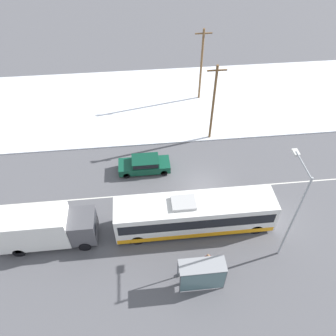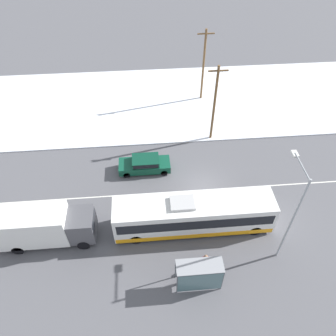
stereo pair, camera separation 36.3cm
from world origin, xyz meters
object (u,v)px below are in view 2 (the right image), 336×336
at_px(sedan_car, 145,164).
at_px(pedestrian_at_stop, 205,260).
at_px(box_truck, 41,226).
at_px(utility_pole_roadside, 214,104).
at_px(streetlamp, 293,207).
at_px(utility_pole_snowlot, 203,65).
at_px(bus_shelter, 200,275).
at_px(city_bus, 194,214).

xyz_separation_m(sedan_car, pedestrian_at_stop, (3.90, -10.30, 0.22)).
height_order(box_truck, utility_pole_roadside, utility_pole_roadside).
bearing_deg(streetlamp, utility_pole_roadside, 100.84).
xyz_separation_m(sedan_car, utility_pole_snowlot, (7.06, 11.43, 3.54)).
relative_size(bus_shelter, utility_pole_roadside, 0.38).
distance_m(city_bus, utility_pole_snowlot, 18.63).
bearing_deg(box_truck, bus_shelter, -23.21).
relative_size(box_truck, streetlamp, 0.89).
bearing_deg(box_truck, streetlamp, -7.70).
xyz_separation_m(box_truck, utility_pole_roadside, (14.76, 10.97, 2.46)).
relative_size(box_truck, pedestrian_at_stop, 4.45).
bearing_deg(streetlamp, bus_shelter, -158.73).
height_order(city_bus, utility_pole_roadside, utility_pole_roadside).
relative_size(pedestrian_at_stop, utility_pole_snowlot, 0.20).
relative_size(city_bus, box_truck, 1.65).
xyz_separation_m(box_truck, streetlamp, (17.30, -2.34, 3.38)).
height_order(streetlamp, utility_pole_roadside, streetlamp).
xyz_separation_m(city_bus, streetlamp, (5.91, -2.60, 3.64)).
distance_m(box_truck, sedan_car, 10.51).
xyz_separation_m(city_bus, utility_pole_roadside, (3.36, 10.70, 2.72)).
xyz_separation_m(pedestrian_at_stop, streetlamp, (5.56, 1.04, 4.17)).
xyz_separation_m(city_bus, box_truck, (-11.39, -0.26, 0.26)).
bearing_deg(city_bus, bus_shelter, -93.40).
bearing_deg(bus_shelter, city_bus, 86.60).
distance_m(utility_pole_roadside, utility_pole_snowlot, 7.38).
distance_m(city_bus, utility_pole_roadside, 11.54).
bearing_deg(utility_pole_roadside, streetlamp, -79.16).
xyz_separation_m(bus_shelter, utility_pole_snowlot, (3.81, 23.10, 2.66)).
distance_m(pedestrian_at_stop, bus_shelter, 1.66).
distance_m(bus_shelter, utility_pole_snowlot, 23.56).
relative_size(pedestrian_at_stop, bus_shelter, 0.53).
bearing_deg(utility_pole_roadside, utility_pole_snowlot, 88.86).
relative_size(box_truck, utility_pole_roadside, 0.91).
xyz_separation_m(city_bus, pedestrian_at_stop, (0.35, -3.65, -0.53)).
height_order(pedestrian_at_stop, bus_shelter, bus_shelter).
distance_m(bus_shelter, streetlamp, 7.53).
bearing_deg(sedan_car, box_truck, 41.38).
height_order(pedestrian_at_stop, utility_pole_roadside, utility_pole_roadside).
bearing_deg(utility_pole_snowlot, streetlamp, -83.38).
xyz_separation_m(city_bus, bus_shelter, (-0.30, -5.02, 0.13)).
bearing_deg(pedestrian_at_stop, city_bus, 95.52).
xyz_separation_m(box_truck, bus_shelter, (11.09, -4.76, -0.12)).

